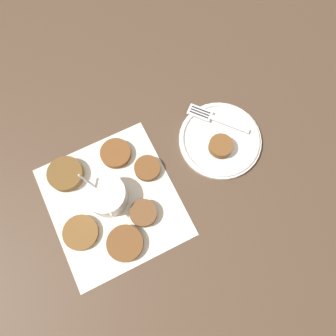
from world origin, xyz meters
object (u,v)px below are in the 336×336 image
(serving_plate, at_px, (220,140))
(fork, at_px, (212,117))
(sauce_bowl, at_px, (107,196))
(fritter_on_plate, at_px, (221,146))

(serving_plate, relative_size, fork, 1.54)
(sauce_bowl, xyz_separation_m, fritter_on_plate, (-0.03, 0.28, -0.00))
(serving_plate, distance_m, fork, 0.06)
(fritter_on_plate, height_order, fork, fritter_on_plate)
(sauce_bowl, height_order, fork, sauce_bowl)
(fritter_on_plate, distance_m, fork, 0.08)
(fritter_on_plate, bearing_deg, sauce_bowl, -84.34)
(serving_plate, bearing_deg, sauce_bowl, -80.42)
(serving_plate, distance_m, fritter_on_plate, 0.03)
(fritter_on_plate, xyz_separation_m, fork, (-0.08, 0.01, -0.01))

